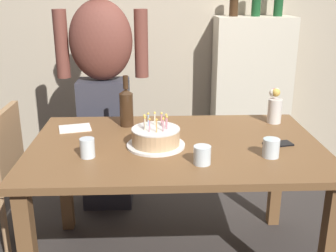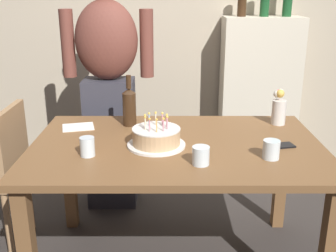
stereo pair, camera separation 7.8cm
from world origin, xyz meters
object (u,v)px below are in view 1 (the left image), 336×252
water_glass_far (87,148)px  person_man_bearded (103,87)px  flower_vase (275,106)px  wine_bottle (126,106)px  water_glass_side (271,148)px  cell_phone (278,144)px  water_glass_near (202,155)px  napkin_stack (75,128)px  birthday_cake (156,138)px

water_glass_far → person_man_bearded: bearing=91.1°
flower_vase → wine_bottle: bearing=-178.6°
water_glass_side → wine_bottle: 0.87m
cell_phone → person_man_bearded: (-0.97, 0.77, 0.13)m
water_glass_near → cell_phone: water_glass_near is taller
flower_vase → cell_phone: bearing=-102.4°
water_glass_near → cell_phone: size_ratio=0.59×
wine_bottle → person_man_bearded: bearing=112.6°
wine_bottle → flower_vase: size_ratio=1.41×
water_glass_far → napkin_stack: 0.44m
water_glass_near → birthday_cake: bearing=132.5°
napkin_stack → water_glass_near: bearing=-37.8°
birthday_cake → water_glass_side: 0.57m
water_glass_far → water_glass_side: (0.87, -0.03, -0.00)m
water_glass_far → water_glass_side: 0.87m
water_glass_side → person_man_bearded: (-0.88, 0.92, 0.09)m
napkin_stack → person_man_bearded: person_man_bearded is taller
person_man_bearded → water_glass_side: bearing=133.8°
napkin_stack → wine_bottle: bearing=9.1°
water_glass_side → cell_phone: (0.08, 0.15, -0.04)m
wine_bottle → person_man_bearded: (-0.18, 0.43, 0.02)m
birthday_cake → flower_vase: 0.79m
water_glass_near → cell_phone: (0.42, 0.22, -0.04)m
napkin_stack → cell_phone: bearing=-15.2°
birthday_cake → person_man_bearded: 0.84m
person_man_bearded → napkin_stack: bearing=76.2°
birthday_cake → person_man_bearded: size_ratio=0.18×
flower_vase → person_man_bearded: bearing=158.9°
water_glass_near → wine_bottle: (-0.37, 0.56, 0.07)m
water_glass_side → flower_vase: flower_vase is taller
water_glass_side → cell_phone: water_glass_side is taller
wine_bottle → flower_vase: 0.87m
flower_vase → person_man_bearded: person_man_bearded is taller
water_glass_far → cell_phone: size_ratio=0.64×
wine_bottle → cell_phone: bearing=-23.4°
water_glass_near → water_glass_side: (0.34, 0.07, 0.00)m
water_glass_far → wine_bottle: (0.16, 0.46, 0.07)m
birthday_cake → person_man_bearded: person_man_bearded is taller
water_glass_near → cell_phone: bearing=28.0°
wine_bottle → water_glass_near: bearing=-56.6°
napkin_stack → person_man_bearded: bearing=76.2°
flower_vase → water_glass_far: bearing=-154.8°
water_glass_side → napkin_stack: 1.10m
wine_bottle → cell_phone: 0.87m
birthday_cake → napkin_stack: size_ratio=1.69×
birthday_cake → cell_phone: size_ratio=2.05×
water_glass_side → wine_bottle: (-0.71, 0.49, 0.07)m
napkin_stack → flower_vase: (1.16, 0.07, 0.10)m
water_glass_side → birthday_cake: bearing=163.8°
birthday_cake → flower_vase: flower_vase is taller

